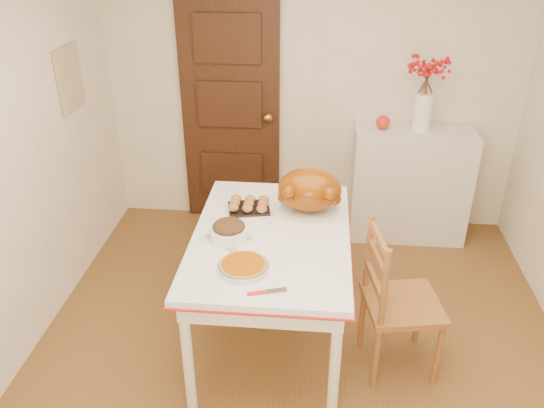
# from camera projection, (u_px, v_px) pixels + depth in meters

# --- Properties ---
(floor) EXTENTS (3.50, 4.00, 0.00)m
(floor) POSITION_uv_depth(u_px,v_px,m) (296.00, 372.00, 3.46)
(floor) COLOR brown
(floor) RESTS_ON ground
(wall_back) EXTENTS (3.50, 0.00, 2.50)m
(wall_back) POSITION_uv_depth(u_px,v_px,m) (312.00, 87.00, 4.62)
(wall_back) COLOR silver
(wall_back) RESTS_ON ground
(door_back) EXTENTS (0.85, 0.06, 2.06)m
(door_back) POSITION_uv_depth(u_px,v_px,m) (231.00, 111.00, 4.76)
(door_back) COLOR black
(door_back) RESTS_ON ground
(photo_board) EXTENTS (0.03, 0.35, 0.45)m
(photo_board) POSITION_uv_depth(u_px,v_px,m) (70.00, 78.00, 3.94)
(photo_board) COLOR #D2BC85
(photo_board) RESTS_ON ground
(sideboard) EXTENTS (0.98, 0.43, 0.98)m
(sideboard) POSITION_uv_depth(u_px,v_px,m) (409.00, 184.00, 4.72)
(sideboard) COLOR beige
(sideboard) RESTS_ON floor
(kitchen_table) EXTENTS (0.96, 1.40, 0.84)m
(kitchen_table) POSITION_uv_depth(u_px,v_px,m) (271.00, 290.00, 3.51)
(kitchen_table) COLOR white
(kitchen_table) RESTS_ON floor
(chair_oak) EXTENTS (0.51, 0.51, 0.99)m
(chair_oak) POSITION_uv_depth(u_px,v_px,m) (403.00, 301.00, 3.30)
(chair_oak) COLOR #985E30
(chair_oak) RESTS_ON floor
(berry_vase) EXTENTS (0.33, 0.33, 0.63)m
(berry_vase) POSITION_uv_depth(u_px,v_px,m) (425.00, 92.00, 4.33)
(berry_vase) COLOR white
(berry_vase) RESTS_ON sideboard
(apple) EXTENTS (0.12, 0.12, 0.12)m
(apple) POSITION_uv_depth(u_px,v_px,m) (383.00, 122.00, 4.48)
(apple) COLOR red
(apple) RESTS_ON sideboard
(turkey_platter) EXTENTS (0.56, 0.49, 0.30)m
(turkey_platter) POSITION_uv_depth(u_px,v_px,m) (309.00, 192.00, 3.48)
(turkey_platter) COLOR #8B3702
(turkey_platter) RESTS_ON kitchen_table
(pumpkin_pie) EXTENTS (0.35, 0.35, 0.06)m
(pumpkin_pie) POSITION_uv_depth(u_px,v_px,m) (243.00, 265.00, 2.97)
(pumpkin_pie) COLOR #994C02
(pumpkin_pie) RESTS_ON kitchen_table
(stuffing_dish) EXTENTS (0.29, 0.23, 0.11)m
(stuffing_dish) POSITION_uv_depth(u_px,v_px,m) (229.00, 230.00, 3.24)
(stuffing_dish) COLOR #3C2812
(stuffing_dish) RESTS_ON kitchen_table
(rolls_tray) EXTENTS (0.30, 0.26, 0.07)m
(rolls_tray) POSITION_uv_depth(u_px,v_px,m) (249.00, 205.00, 3.57)
(rolls_tray) COLOR #C97E46
(rolls_tray) RESTS_ON kitchen_table
(pie_server) EXTENTS (0.21, 0.12, 0.01)m
(pie_server) POSITION_uv_depth(u_px,v_px,m) (267.00, 292.00, 2.81)
(pie_server) COLOR silver
(pie_server) RESTS_ON kitchen_table
(carving_knife) EXTENTS (0.24, 0.21, 0.01)m
(carving_knife) POSITION_uv_depth(u_px,v_px,m) (232.00, 249.00, 3.15)
(carving_knife) COLOR silver
(carving_knife) RESTS_ON kitchen_table
(drinking_glass) EXTENTS (0.08, 0.08, 0.10)m
(drinking_glass) POSITION_uv_depth(u_px,v_px,m) (285.00, 188.00, 3.74)
(drinking_glass) COLOR white
(drinking_glass) RESTS_ON kitchen_table
(shaker_pair) EXTENTS (0.10, 0.05, 0.10)m
(shaker_pair) POSITION_uv_depth(u_px,v_px,m) (322.00, 190.00, 3.72)
(shaker_pair) COLOR white
(shaker_pair) RESTS_ON kitchen_table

